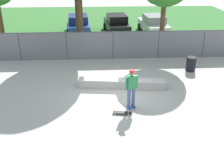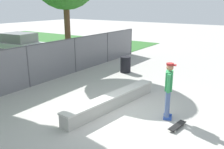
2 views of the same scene
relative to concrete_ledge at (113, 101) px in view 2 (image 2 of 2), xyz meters
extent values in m
plane|color=#ADAAA3|center=(-0.21, -0.81, -0.24)|extent=(80.00, 80.00, 0.00)
cube|color=#A8A59E|center=(0.00, 0.00, -0.03)|extent=(4.44, 0.95, 0.42)
cube|color=beige|center=(0.00, 0.00, 0.21)|extent=(4.48, 1.00, 0.06)
cube|color=#2647A5|center=(0.36, -1.95, -0.19)|extent=(0.19, 0.28, 0.10)
cube|color=#2647A5|center=(0.15, -2.02, -0.19)|extent=(0.19, 0.28, 0.10)
cylinder|color=#475B89|center=(0.35, -1.92, 0.30)|extent=(0.15, 0.15, 0.88)
cylinder|color=#475B89|center=(0.14, -1.99, 0.30)|extent=(0.15, 0.15, 0.88)
cube|color=#2D8C4C|center=(0.24, -1.95, 1.04)|extent=(0.43, 0.33, 0.60)
cylinder|color=#2D8C4C|center=(0.48, -1.87, 1.02)|extent=(0.10, 0.10, 0.58)
cylinder|color=#2D8C4C|center=(0.01, -2.04, 1.02)|extent=(0.10, 0.10, 0.58)
sphere|color=#9E7051|center=(0.24, -1.95, 1.47)|extent=(0.22, 0.22, 0.22)
cylinder|color=maroon|center=(0.24, -1.95, 1.57)|extent=(0.23, 0.23, 0.06)
cube|color=maroon|center=(0.29, -2.08, 1.54)|extent=(0.23, 0.18, 0.02)
cube|color=black|center=(-0.20, -2.47, -0.16)|extent=(0.82, 0.31, 0.02)
cube|color=#B2B2B7|center=(-0.47, -2.43, -0.18)|extent=(0.08, 0.15, 0.02)
cube|color=#B2B2B7|center=(0.07, -2.50, -0.18)|extent=(0.08, 0.15, 0.02)
cylinder|color=silver|center=(-0.45, -2.34, -0.22)|extent=(0.06, 0.04, 0.05)
cylinder|color=silver|center=(-0.48, -2.51, -0.22)|extent=(0.06, 0.04, 0.05)
cylinder|color=silver|center=(0.09, -2.42, -0.22)|extent=(0.06, 0.04, 0.05)
cylinder|color=silver|center=(0.06, -2.59, -0.22)|extent=(0.06, 0.04, 0.05)
cylinder|color=#4C4C51|center=(-0.21, 4.31, 0.69)|extent=(0.07, 0.07, 1.87)
cylinder|color=#4C4C51|center=(2.81, 4.31, 0.69)|extent=(0.07, 0.07, 1.87)
cylinder|color=#4C4C51|center=(5.84, 4.31, 0.69)|extent=(0.07, 0.07, 1.87)
cylinder|color=#4C4C51|center=(8.87, 4.31, 0.69)|extent=(0.07, 0.07, 1.87)
cylinder|color=#4C4C51|center=(-0.21, 4.31, 1.60)|extent=(18.15, 0.05, 0.05)
cube|color=slate|center=(-0.21, 4.31, 0.69)|extent=(18.15, 0.01, 1.87)
cylinder|color=#513823|center=(3.15, 5.11, 1.61)|extent=(0.32, 0.32, 3.71)
cube|color=silver|center=(3.68, 10.45, 0.43)|extent=(2.19, 4.35, 0.70)
cube|color=gray|center=(3.70, 10.30, 1.10)|extent=(1.79, 2.24, 0.64)
cylinder|color=black|center=(4.45, 11.83, 0.08)|extent=(0.28, 0.66, 0.64)
cylinder|color=black|center=(2.91, 9.06, 0.08)|extent=(0.28, 0.66, 0.64)
cylinder|color=black|center=(4.70, 9.24, 0.08)|extent=(0.28, 0.66, 0.64)
cylinder|color=black|center=(4.30, 2.04, 0.19)|extent=(0.56, 0.56, 0.86)
camera|label=1|loc=(-1.13, -11.93, 5.93)|focal=41.50mm
camera|label=2|loc=(-6.78, -4.55, 3.33)|focal=39.35mm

